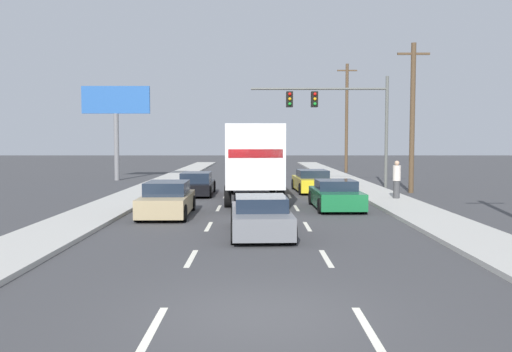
{
  "coord_description": "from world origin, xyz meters",
  "views": [
    {
      "loc": [
        -0.07,
        -8.99,
        2.98
      ],
      "look_at": [
        -0.09,
        10.76,
        1.65
      ],
      "focal_mm": 37.75,
      "sensor_mm": 36.0,
      "label": 1
    }
  ],
  "objects_px": {
    "car_black": "(197,184)",
    "traffic_signal_mast": "(331,107)",
    "car_yellow": "(313,182)",
    "box_truck": "(254,158)",
    "car_green": "(336,196)",
    "car_tan": "(168,200)",
    "utility_pole_far": "(347,117)",
    "car_gray": "(261,217)",
    "roadside_billboard": "(117,111)",
    "utility_pole_mid": "(413,116)",
    "pedestrian_near_corner": "(397,179)"
  },
  "relations": [
    {
      "from": "car_black",
      "to": "car_gray",
      "type": "bearing_deg",
      "value": -74.55
    },
    {
      "from": "car_yellow",
      "to": "box_truck",
      "type": "bearing_deg",
      "value": -125.4
    },
    {
      "from": "traffic_signal_mast",
      "to": "utility_pole_far",
      "type": "xyz_separation_m",
      "value": [
        3.62,
        15.64,
        0.08
      ]
    },
    {
      "from": "car_yellow",
      "to": "utility_pole_far",
      "type": "distance_m",
      "value": 19.63
    },
    {
      "from": "car_green",
      "to": "traffic_signal_mast",
      "type": "distance_m",
      "value": 11.34
    },
    {
      "from": "traffic_signal_mast",
      "to": "car_green",
      "type": "bearing_deg",
      "value": -96.46
    },
    {
      "from": "utility_pole_mid",
      "to": "pedestrian_near_corner",
      "type": "relative_size",
      "value": 4.55
    },
    {
      "from": "utility_pole_mid",
      "to": "car_tan",
      "type": "bearing_deg",
      "value": -143.13
    },
    {
      "from": "car_black",
      "to": "traffic_signal_mast",
      "type": "bearing_deg",
      "value": 29.69
    },
    {
      "from": "car_black",
      "to": "car_yellow",
      "type": "xyz_separation_m",
      "value": [
        6.47,
        1.7,
        0.02
      ]
    },
    {
      "from": "car_black",
      "to": "utility_pole_far",
      "type": "height_order",
      "value": "utility_pole_far"
    },
    {
      "from": "car_black",
      "to": "traffic_signal_mast",
      "type": "relative_size",
      "value": 0.52
    },
    {
      "from": "utility_pole_far",
      "to": "car_tan",
      "type": "bearing_deg",
      "value": -112.66
    },
    {
      "from": "roadside_billboard",
      "to": "utility_pole_mid",
      "type": "bearing_deg",
      "value": -26.42
    },
    {
      "from": "car_gray",
      "to": "car_tan",
      "type": "bearing_deg",
      "value": 130.99
    },
    {
      "from": "car_yellow",
      "to": "traffic_signal_mast",
      "type": "bearing_deg",
      "value": 63.34
    },
    {
      "from": "box_truck",
      "to": "utility_pole_far",
      "type": "xyz_separation_m",
      "value": [
        8.4,
        23.19,
        2.98
      ]
    },
    {
      "from": "car_green",
      "to": "roadside_billboard",
      "type": "relative_size",
      "value": 0.61
    },
    {
      "from": "box_truck",
      "to": "pedestrian_near_corner",
      "type": "height_order",
      "value": "box_truck"
    },
    {
      "from": "roadside_billboard",
      "to": "car_gray",
      "type": "bearing_deg",
      "value": -65.46
    },
    {
      "from": "utility_pole_mid",
      "to": "roadside_billboard",
      "type": "bearing_deg",
      "value": 153.58
    },
    {
      "from": "box_truck",
      "to": "traffic_signal_mast",
      "type": "bearing_deg",
      "value": 57.65
    },
    {
      "from": "car_yellow",
      "to": "roadside_billboard",
      "type": "relative_size",
      "value": 0.66
    },
    {
      "from": "car_green",
      "to": "utility_pole_mid",
      "type": "distance_m",
      "value": 9.57
    },
    {
      "from": "box_truck",
      "to": "car_gray",
      "type": "height_order",
      "value": "box_truck"
    },
    {
      "from": "car_tan",
      "to": "car_gray",
      "type": "xyz_separation_m",
      "value": [
        3.65,
        -4.2,
        -0.05
      ]
    },
    {
      "from": "box_truck",
      "to": "pedestrian_near_corner",
      "type": "bearing_deg",
      "value": 0.98
    },
    {
      "from": "car_yellow",
      "to": "pedestrian_near_corner",
      "type": "height_order",
      "value": "pedestrian_near_corner"
    },
    {
      "from": "car_yellow",
      "to": "car_green",
      "type": "relative_size",
      "value": 1.07
    },
    {
      "from": "car_green",
      "to": "utility_pole_mid",
      "type": "xyz_separation_m",
      "value": [
        5.29,
        7.04,
        3.74
      ]
    },
    {
      "from": "pedestrian_near_corner",
      "to": "car_gray",
      "type": "bearing_deg",
      "value": -125.85
    },
    {
      "from": "box_truck",
      "to": "utility_pole_far",
      "type": "height_order",
      "value": "utility_pole_far"
    },
    {
      "from": "roadside_billboard",
      "to": "pedestrian_near_corner",
      "type": "height_order",
      "value": "roadside_billboard"
    },
    {
      "from": "car_black",
      "to": "car_yellow",
      "type": "bearing_deg",
      "value": 14.68
    },
    {
      "from": "box_truck",
      "to": "traffic_signal_mast",
      "type": "distance_m",
      "value": 9.4
    },
    {
      "from": "car_black",
      "to": "utility_pole_far",
      "type": "distance_m",
      "value": 23.62
    },
    {
      "from": "car_black",
      "to": "utility_pole_mid",
      "type": "bearing_deg",
      "value": 5.49
    },
    {
      "from": "traffic_signal_mast",
      "to": "utility_pole_far",
      "type": "distance_m",
      "value": 16.06
    },
    {
      "from": "box_truck",
      "to": "roadside_billboard",
      "type": "relative_size",
      "value": 1.36
    },
    {
      "from": "car_green",
      "to": "utility_pole_far",
      "type": "distance_m",
      "value": 26.84
    },
    {
      "from": "car_gray",
      "to": "roadside_billboard",
      "type": "bearing_deg",
      "value": 114.54
    },
    {
      "from": "box_truck",
      "to": "utility_pole_mid",
      "type": "height_order",
      "value": "utility_pole_mid"
    },
    {
      "from": "box_truck",
      "to": "car_tan",
      "type": "bearing_deg",
      "value": -124.0
    },
    {
      "from": "utility_pole_far",
      "to": "roadside_billboard",
      "type": "relative_size",
      "value": 1.43
    },
    {
      "from": "utility_pole_far",
      "to": "car_green",
      "type": "bearing_deg",
      "value": -100.44
    },
    {
      "from": "box_truck",
      "to": "car_gray",
      "type": "bearing_deg",
      "value": -88.2
    },
    {
      "from": "car_tan",
      "to": "traffic_signal_mast",
      "type": "bearing_deg",
      "value": 56.99
    },
    {
      "from": "car_yellow",
      "to": "roadside_billboard",
      "type": "distance_m",
      "value": 16.81
    },
    {
      "from": "box_truck",
      "to": "car_yellow",
      "type": "height_order",
      "value": "box_truck"
    },
    {
      "from": "car_tan",
      "to": "car_gray",
      "type": "bearing_deg",
      "value": -49.01
    }
  ]
}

